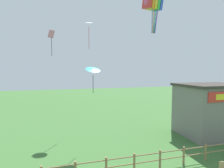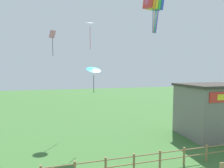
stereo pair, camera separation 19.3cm
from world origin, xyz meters
name	(u,v)px [view 2 (the right image)]	position (x,y,z in m)	size (l,w,h in m)	color
wooden_fence	(120,164)	(0.00, 6.64, 0.68)	(20.22, 0.14, 1.21)	olive
seaside_building	(213,109)	(10.90, 10.81, 2.58)	(6.33, 4.66, 5.12)	slate
kite_rainbow_parafoil	(153,3)	(4.39, 11.12, 12.32)	(2.03, 1.55, 3.17)	#E54C8C
kite_white_delta	(90,24)	(-0.31, 17.95, 12.04)	(1.32, 1.31, 3.30)	white
kite_cyan_delta	(94,70)	(-0.78, 12.17, 6.52)	(1.61, 1.57, 2.43)	#2DB2C6
kite_pink_diamond	(52,39)	(-4.33, 14.12, 9.41)	(0.66, 0.61, 2.35)	pink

